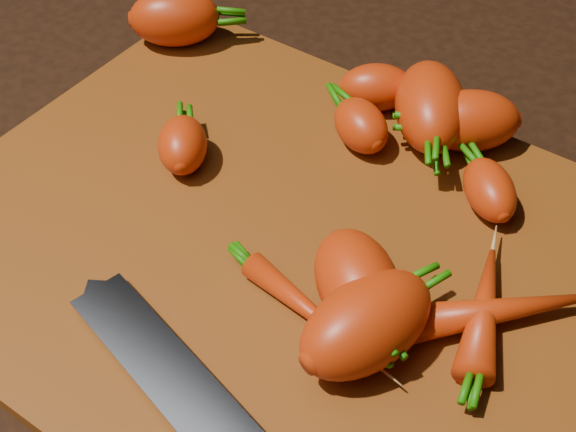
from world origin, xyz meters
The scene contains 15 objects.
ground centered at (0.00, 0.00, -0.01)m, with size 2.00×2.00×0.01m, color black.
cutting_board centered at (0.00, 0.00, 0.01)m, with size 0.50×0.40×0.01m, color #68330F.
carrot_0 centered at (-0.22, 0.15, 0.04)m, with size 0.08×0.05×0.05m, color red.
carrot_1 centered at (-0.01, 0.12, 0.03)m, with size 0.06×0.04×0.04m, color red.
carrot_2 centered at (0.03, 0.16, 0.04)m, with size 0.10×0.06×0.06m, color red.
carrot_3 centered at (0.10, -0.04, 0.04)m, with size 0.09×0.06×0.06m, color red.
carrot_4 centered at (0.06, 0.17, 0.04)m, with size 0.08×0.05×0.05m, color red.
carrot_5 centered at (-0.02, 0.17, 0.03)m, with size 0.06×0.04×0.04m, color red.
carrot_6 centered at (0.10, 0.12, 0.03)m, with size 0.06×0.03×0.03m, color red.
carrot_7 centered at (0.15, 0.02, 0.03)m, with size 0.13×0.03×0.03m, color red.
carrot_8 centered at (0.05, -0.04, 0.02)m, with size 0.11×0.02×0.02m, color red.
carrot_9 centered at (0.15, 0.02, 0.03)m, with size 0.10×0.03×0.03m, color red.
carrot_10 centered at (0.07, -0.02, 0.04)m, with size 0.08×0.05×0.05m, color red.
carrot_11 centered at (-0.11, 0.02, 0.03)m, with size 0.06×0.04×0.04m, color red.
knife centered at (0.05, -0.14, 0.02)m, with size 0.34×0.11×0.02m.
Camera 1 is at (0.22, -0.31, 0.44)m, focal length 50.00 mm.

